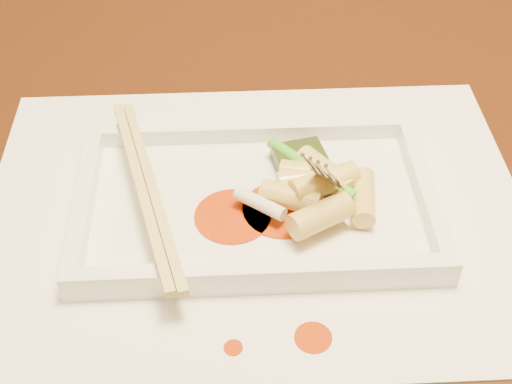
{
  "coord_description": "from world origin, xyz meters",
  "views": [
    {
      "loc": [
        -0.08,
        -0.55,
        1.12
      ],
      "look_at": [
        -0.06,
        -0.17,
        0.77
      ],
      "focal_mm": 50.0,
      "sensor_mm": 36.0,
      "label": 1
    }
  ],
  "objects_px": {
    "table": "(310,159)",
    "chopstick_a": "(141,188)",
    "fork": "(357,102)",
    "plate_base": "(256,206)",
    "placemat": "(256,210)"
  },
  "relations": [
    {
      "from": "table",
      "to": "chopstick_a",
      "type": "distance_m",
      "value": 0.26
    },
    {
      "from": "table",
      "to": "fork",
      "type": "height_order",
      "value": "fork"
    },
    {
      "from": "table",
      "to": "plate_base",
      "type": "height_order",
      "value": "plate_base"
    },
    {
      "from": "plate_base",
      "to": "chopstick_a",
      "type": "height_order",
      "value": "chopstick_a"
    },
    {
      "from": "table",
      "to": "fork",
      "type": "distance_m",
      "value": 0.24
    },
    {
      "from": "chopstick_a",
      "to": "placemat",
      "type": "bearing_deg",
      "value": 0.0
    },
    {
      "from": "plate_base",
      "to": "fork",
      "type": "xyz_separation_m",
      "value": [
        0.07,
        0.02,
        0.08
      ]
    },
    {
      "from": "plate_base",
      "to": "chopstick_a",
      "type": "bearing_deg",
      "value": 180.0
    },
    {
      "from": "plate_base",
      "to": "chopstick_a",
      "type": "xyz_separation_m",
      "value": [
        -0.08,
        0.0,
        0.02
      ]
    },
    {
      "from": "table",
      "to": "chopstick_a",
      "type": "relative_size",
      "value": 6.97
    },
    {
      "from": "fork",
      "to": "placemat",
      "type": "bearing_deg",
      "value": -165.58
    },
    {
      "from": "table",
      "to": "placemat",
      "type": "bearing_deg",
      "value": -110.15
    },
    {
      "from": "plate_base",
      "to": "fork",
      "type": "relative_size",
      "value": 1.86
    },
    {
      "from": "chopstick_a",
      "to": "fork",
      "type": "height_order",
      "value": "fork"
    },
    {
      "from": "placemat",
      "to": "chopstick_a",
      "type": "height_order",
      "value": "chopstick_a"
    }
  ]
}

